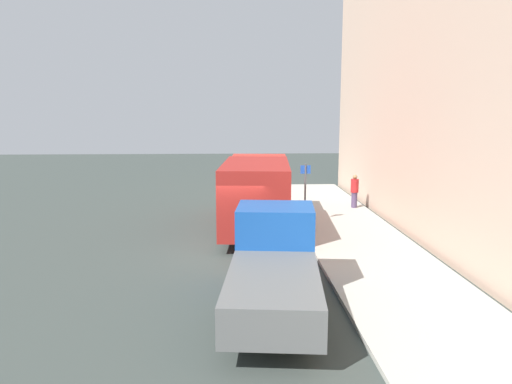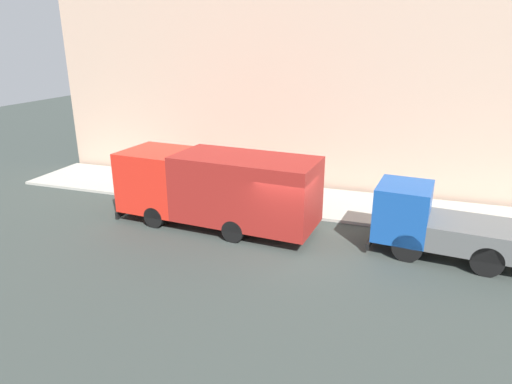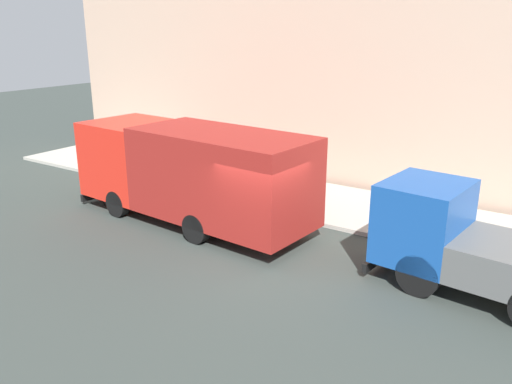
{
  "view_description": "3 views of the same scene",
  "coord_description": "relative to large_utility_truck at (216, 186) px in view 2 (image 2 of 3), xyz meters",
  "views": [
    {
      "loc": [
        0.18,
        -16.9,
        5.03
      ],
      "look_at": [
        1.14,
        3.26,
        1.62
      ],
      "focal_mm": 33.96,
      "sensor_mm": 36.0,
      "label": 1
    },
    {
      "loc": [
        -14.25,
        -3.53,
        7.18
      ],
      "look_at": [
        1.42,
        1.73,
        1.53
      ],
      "focal_mm": 31.37,
      "sensor_mm": 36.0,
      "label": 2
    },
    {
      "loc": [
        -10.57,
        -6.88,
        5.89
      ],
      "look_at": [
        1.41,
        1.07,
        1.31
      ],
      "focal_mm": 36.7,
      "sensor_mm": 36.0,
      "label": 3
    }
  ],
  "objects": [
    {
      "name": "ground",
      "position": [
        -1.18,
        -3.31,
        -1.67
      ],
      "size": [
        80.0,
        80.0,
        0.0
      ],
      "primitive_type": "plane",
      "color": "#353D39"
    },
    {
      "name": "traffic_cone_orange",
      "position": [
        2.21,
        2.75,
        -1.22
      ],
      "size": [
        0.45,
        0.45,
        0.64
      ],
      "primitive_type": "cone",
      "color": "orange",
      "rests_on": "sidewalk"
    },
    {
      "name": "building_facade",
      "position": [
        6.29,
        -3.31,
        4.5
      ],
      "size": [
        0.5,
        30.0,
        12.34
      ],
      "primitive_type": "cube",
      "color": "tan",
      "rests_on": "ground"
    },
    {
      "name": "pedestrian_walking",
      "position": [
        5.15,
        3.77,
        -0.66
      ],
      "size": [
        0.56,
        0.56,
        1.69
      ],
      "rotation": [
        0.0,
        0.0,
        3.85
      ],
      "color": "#463958",
      "rests_on": "sidewalk"
    },
    {
      "name": "street_sign_post",
      "position": [
        2.14,
        0.52,
        -0.0
      ],
      "size": [
        0.44,
        0.08,
        2.61
      ],
      "color": "#4C5156",
      "rests_on": "sidewalk"
    },
    {
      "name": "sidewalk",
      "position": [
        3.81,
        -3.31,
        -1.61
      ],
      "size": [
        3.97,
        30.0,
        0.13
      ],
      "primitive_type": "cube",
      "color": "#ACA99E",
      "rests_on": "ground"
    },
    {
      "name": "small_flatbed_truck",
      "position": [
        0.03,
        -8.43,
        -0.52
      ],
      "size": [
        2.67,
        5.89,
        2.41
      ],
      "rotation": [
        0.0,
        0.0,
        -0.1
      ],
      "color": "#174A9C",
      "rests_on": "ground"
    },
    {
      "name": "large_utility_truck",
      "position": [
        0.0,
        0.0,
        0.0
      ],
      "size": [
        3.2,
        8.35,
        2.99
      ],
      "rotation": [
        0.0,
        0.0,
        -0.08
      ],
      "color": "red",
      "rests_on": "ground"
    }
  ]
}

